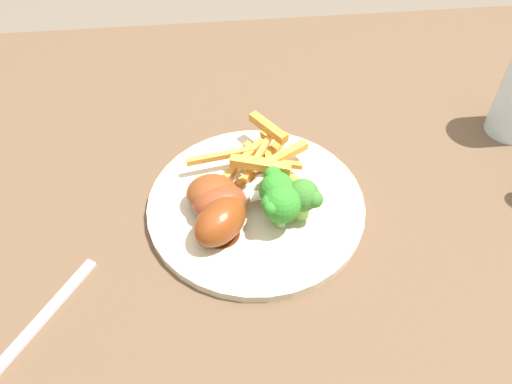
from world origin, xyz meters
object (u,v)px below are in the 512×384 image
object	(u,v)px
chicken_drumstick_near	(224,202)
fork	(35,327)
broccoli_floret_middle	(280,203)
broccoli_floret_back	(303,197)
dinner_plate	(256,206)
broccoli_floret_front	(277,189)
dining_table	(248,243)
chicken_drumstick_far	(223,219)
carrot_fries_pile	(264,158)
chicken_drumstick_extra	(216,194)

from	to	relation	value
chicken_drumstick_near	fork	distance (m)	0.25
broccoli_floret_middle	chicken_drumstick_near	world-z (taller)	broccoli_floret_middle
broccoli_floret_back	dinner_plate	bearing A→B (deg)	152.82
broccoli_floret_front	broccoli_floret_middle	bearing A→B (deg)	-88.74
dining_table	chicken_drumstick_far	xyz separation A→B (m)	(-0.03, -0.06, 0.13)
carrot_fries_pile	chicken_drumstick_far	world-z (taller)	carrot_fries_pile
dinner_plate	carrot_fries_pile	size ratio (longest dim) A/B	1.69
dinner_plate	fork	world-z (taller)	dinner_plate
broccoli_floret_front	chicken_drumstick_far	bearing A→B (deg)	-157.62
dining_table	chicken_drumstick_near	xyz separation A→B (m)	(-0.03, -0.03, 0.13)
broccoli_floret_middle	broccoli_floret_back	xyz separation A→B (m)	(0.03, 0.01, -0.00)
carrot_fries_pile	chicken_drumstick_extra	distance (m)	0.09
dining_table	carrot_fries_pile	size ratio (longest dim) A/B	7.53
chicken_drumstick_near	broccoli_floret_middle	bearing A→B (deg)	-20.58
carrot_fries_pile	chicken_drumstick_extra	xyz separation A→B (m)	(-0.07, -0.06, -0.00)
dining_table	carrot_fries_pile	xyz separation A→B (m)	(0.03, 0.04, 0.13)
broccoli_floret_front	carrot_fries_pile	size ratio (longest dim) A/B	0.37
dinner_plate	fork	distance (m)	0.29
carrot_fries_pile	fork	world-z (taller)	carrot_fries_pile
dinner_plate	chicken_drumstick_extra	size ratio (longest dim) A/B	2.41
chicken_drumstick_far	fork	bearing A→B (deg)	-154.27
chicken_drumstick_far	broccoli_floret_front	bearing A→B (deg)	22.38
dinner_plate	broccoli_floret_middle	bearing A→B (deg)	-56.29
fork	carrot_fries_pile	bearing A→B (deg)	-19.37
chicken_drumstick_near	chicken_drumstick_far	xyz separation A→B (m)	(-0.00, -0.03, 0.00)
carrot_fries_pile	chicken_drumstick_extra	world-z (taller)	carrot_fries_pile
chicken_drumstick_near	dinner_plate	bearing A→B (deg)	17.10
dining_table	broccoli_floret_back	xyz separation A→B (m)	(0.06, -0.04, 0.14)
broccoli_floret_middle	chicken_drumstick_extra	size ratio (longest dim) A/B	0.55
carrot_fries_pile	fork	xyz separation A→B (m)	(-0.27, -0.20, -0.03)
dinner_plate	carrot_fries_pile	xyz separation A→B (m)	(0.02, 0.06, 0.03)
dinner_plate	chicken_drumstick_far	size ratio (longest dim) A/B	2.41
dining_table	chicken_drumstick_far	bearing A→B (deg)	-120.17
dining_table	dinner_plate	size ratio (longest dim) A/B	4.44
dining_table	broccoli_floret_back	bearing A→B (deg)	-34.96
chicken_drumstick_far	dinner_plate	bearing A→B (deg)	43.64
broccoli_floret_back	chicken_drumstick_far	size ratio (longest dim) A/B	0.50
chicken_drumstick_extra	dinner_plate	bearing A→B (deg)	-1.66
carrot_fries_pile	dining_table	bearing A→B (deg)	-122.42
broccoli_floret_front	chicken_drumstick_extra	size ratio (longest dim) A/B	0.52
carrot_fries_pile	chicken_drumstick_near	size ratio (longest dim) A/B	1.42
broccoli_floret_front	carrot_fries_pile	world-z (taller)	broccoli_floret_front
dining_table	fork	bearing A→B (deg)	-146.78
carrot_fries_pile	chicken_drumstick_far	bearing A→B (deg)	-121.13
dinner_plate	chicken_drumstick_far	bearing A→B (deg)	-136.36
dinner_plate	chicken_drumstick_far	world-z (taller)	chicken_drumstick_far
broccoli_floret_middle	chicken_drumstick_extra	xyz separation A→B (m)	(-0.07, 0.04, -0.02)
broccoli_floret_middle	fork	world-z (taller)	broccoli_floret_middle
broccoli_floret_front	chicken_drumstick_far	world-z (taller)	broccoli_floret_front
dining_table	chicken_drumstick_extra	bearing A→B (deg)	-159.03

